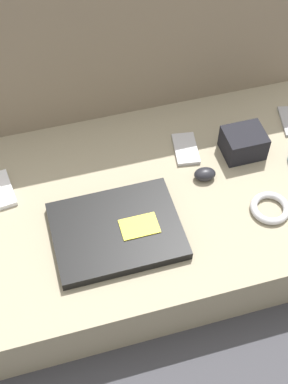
% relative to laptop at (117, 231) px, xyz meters
% --- Properties ---
extents(ground_plane, '(8.00, 8.00, 0.00)m').
position_rel_laptop_xyz_m(ground_plane, '(0.09, 0.09, -0.17)').
color(ground_plane, '#38383D').
extents(couch_seat, '(1.14, 0.61, 0.15)m').
position_rel_laptop_xyz_m(couch_seat, '(0.09, 0.09, -0.09)').
color(couch_seat, gray).
rests_on(couch_seat, ground_plane).
extents(couch_backrest, '(1.14, 0.20, 0.57)m').
position_rel_laptop_xyz_m(couch_backrest, '(0.09, 0.49, 0.12)').
color(couch_backrest, '#7F705B').
rests_on(couch_backrest, ground_plane).
extents(laptop, '(0.30, 0.23, 0.03)m').
position_rel_laptop_xyz_m(laptop, '(0.00, 0.00, 0.00)').
color(laptop, black).
rests_on(laptop, couch_seat).
extents(computer_mouse, '(0.06, 0.05, 0.03)m').
position_rel_laptop_xyz_m(computer_mouse, '(0.26, 0.11, 0.00)').
color(computer_mouse, black).
rests_on(computer_mouse, couch_seat).
extents(phone_small, '(0.08, 0.12, 0.01)m').
position_rel_laptop_xyz_m(phone_small, '(0.24, 0.21, -0.01)').
color(phone_small, '#B7B7BC').
rests_on(phone_small, couch_seat).
extents(camera_pouch, '(0.11, 0.09, 0.07)m').
position_rel_laptop_xyz_m(camera_pouch, '(0.39, 0.16, 0.02)').
color(camera_pouch, black).
rests_on(camera_pouch, couch_seat).
extents(cable_coil, '(0.10, 0.10, 0.02)m').
position_rel_laptop_xyz_m(cable_coil, '(0.38, -0.04, -0.00)').
color(cable_coil, '#B2B2B7').
rests_on(cable_coil, couch_seat).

